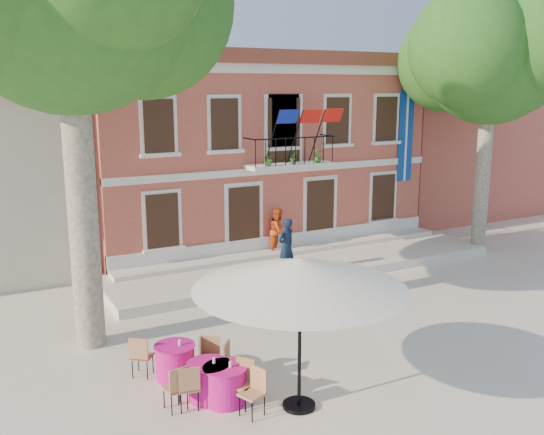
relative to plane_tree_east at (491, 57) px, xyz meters
The scene contains 11 objects.
ground 12.09m from the plane_tree_east, 160.50° to the right, with size 90.00×90.00×0.00m, color beige.
main_building 10.41m from the plane_tree_east, 136.36° to the left, with size 13.50×9.59×7.50m.
neighbor_east 10.05m from the plane_tree_east, 57.77° to the left, with size 9.40×9.40×6.40m.
terrace 10.13m from the plane_tree_east, behind, with size 14.00×3.40×0.30m, color silver.
plane_tree_east is the anchor object (origin of this frame).
patio_umbrella 14.60m from the plane_tree_east, 150.89° to the right, with size 4.13×4.13×3.07m.
pedestrian_navy 10.39m from the plane_tree_east, behind, with size 0.66×0.44×1.82m, color black.
pedestrian_orange 9.98m from the plane_tree_east, 161.78° to the left, with size 0.81×0.63×1.67m, color #C84717.
cafe_table_0 16.11m from the plane_tree_east, 156.18° to the right, with size 1.77×1.84×0.95m.
cafe_table_1 16.09m from the plane_tree_east, 162.33° to the right, with size 1.76×1.52×0.95m.
cafe_table_2 16.18m from the plane_tree_east, 157.65° to the right, with size 1.72×1.86×0.95m.
Camera 1 is at (-8.73, -12.91, 6.24)m, focal length 40.00 mm.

